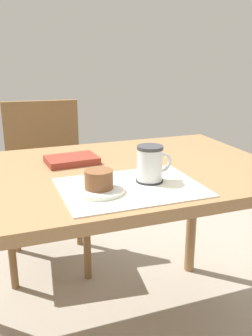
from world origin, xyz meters
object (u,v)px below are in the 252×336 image
(pastry, at_px, (99,179))
(wooden_chair, at_px, (45,177))
(coffee_mug, at_px, (151,163))
(pastry_plate, at_px, (99,190))
(dining_table, at_px, (108,191))
(small_book, at_px, (72,160))

(pastry, bearing_deg, wooden_chair, 92.08)
(pastry, bearing_deg, coffee_mug, 11.02)
(pastry_plate, height_order, coffee_mug, coffee_mug)
(wooden_chair, height_order, coffee_mug, wooden_chair)
(pastry, distance_m, coffee_mug, 0.18)
(dining_table, height_order, pastry, pastry)
(coffee_mug, height_order, small_book, coffee_mug)
(pastry_plate, height_order, small_book, small_book)
(dining_table, height_order, wooden_chair, wooden_chair)
(pastry, bearing_deg, small_book, 91.59)
(wooden_chair, relative_size, small_book, 4.69)
(dining_table, distance_m, pastry_plate, 0.24)
(dining_table, relative_size, pastry, 14.55)
(small_book, bearing_deg, pastry_plate, -92.56)
(wooden_chair, distance_m, pastry, 0.95)
(dining_table, xyz_separation_m, pastry_plate, (-0.09, -0.20, 0.09))
(pastry_plate, xyz_separation_m, pastry, (-0.00, 0.00, 0.03))
(wooden_chair, xyz_separation_m, pastry, (0.03, -0.90, 0.28))
(dining_table, distance_m, small_book, 0.18)
(pastry_plate, relative_size, pastry, 1.83)
(pastry, bearing_deg, pastry_plate, 0.00)
(dining_table, height_order, small_book, small_book)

